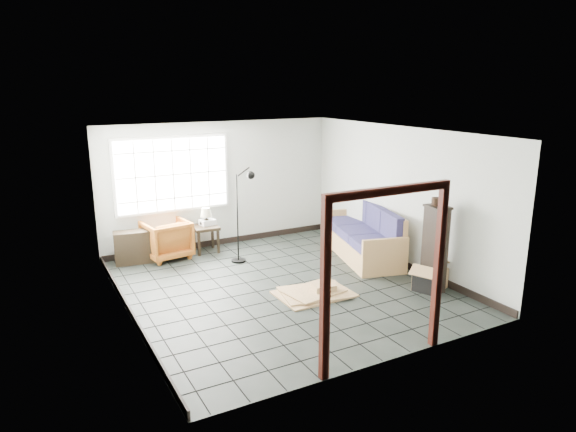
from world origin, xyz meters
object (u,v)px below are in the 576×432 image
armchair (166,237)px  side_table (206,231)px  tall_shelf (435,248)px  futon_sofa (365,238)px

armchair → side_table: bearing=171.9°
side_table → tall_shelf: (2.62, -3.72, 0.29)m
armchair → tall_shelf: (3.43, -3.72, 0.32)m
futon_sofa → side_table: size_ratio=4.52×
armchair → tall_shelf: size_ratio=0.58×
armchair → side_table: size_ratio=1.54×
futon_sofa → side_table: bearing=161.6°
futon_sofa → armchair: 3.92m
futon_sofa → side_table: futon_sofa is taller
futon_sofa → tall_shelf: size_ratio=1.70×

